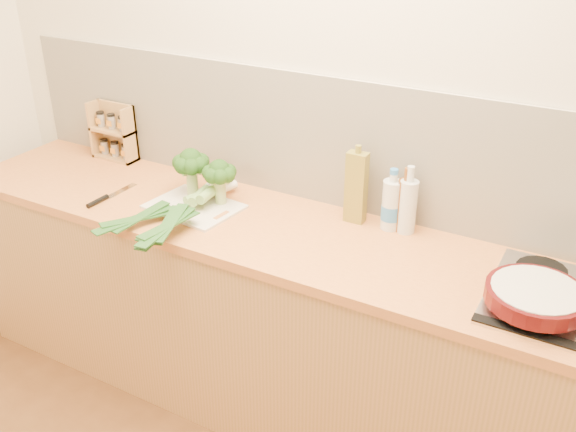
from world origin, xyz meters
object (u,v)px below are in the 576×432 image
(chopping_board, at_px, (194,207))
(spice_rack, at_px, (115,135))
(chefs_knife, at_px, (104,199))
(skillet, at_px, (537,296))

(chopping_board, distance_m, spice_rack, 0.72)
(chopping_board, relative_size, spice_rack, 1.33)
(chefs_knife, xyz_separation_m, skillet, (1.75, 0.05, 0.06))
(chefs_knife, xyz_separation_m, spice_rack, (-0.28, 0.39, 0.11))
(chopping_board, xyz_separation_m, chefs_knife, (-0.38, -0.13, 0.00))
(skillet, height_order, spice_rack, spice_rack)
(chopping_board, height_order, spice_rack, spice_rack)
(chefs_knife, bearing_deg, chopping_board, 19.97)
(chefs_knife, distance_m, skillet, 1.75)
(chefs_knife, height_order, skillet, skillet)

